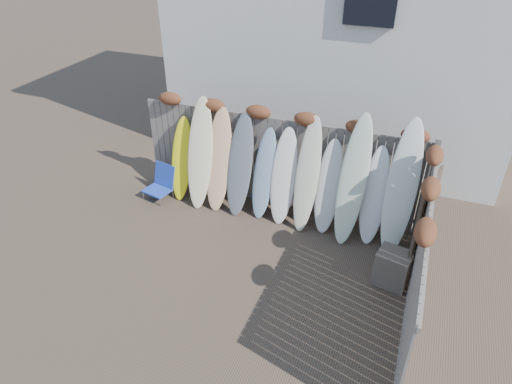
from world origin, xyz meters
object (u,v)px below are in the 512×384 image
(beach_chair, at_px, (161,182))
(surfboard_0, at_px, (182,159))
(lattice_panel, at_px, (422,226))
(wooden_crate, at_px, (393,268))

(beach_chair, xyz_separation_m, surfboard_0, (0.44, 0.23, 0.56))
(beach_chair, height_order, lattice_panel, lattice_panel)
(surfboard_0, bearing_deg, beach_chair, -153.37)
(beach_chair, distance_m, surfboard_0, 0.75)
(lattice_panel, bearing_deg, wooden_crate, -108.59)
(lattice_panel, bearing_deg, beach_chair, -172.94)
(wooden_crate, xyz_separation_m, surfboard_0, (-4.72, 1.23, 0.57))
(lattice_panel, distance_m, surfboard_0, 5.10)
(beach_chair, height_order, wooden_crate, beach_chair)
(wooden_crate, distance_m, surfboard_0, 4.91)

